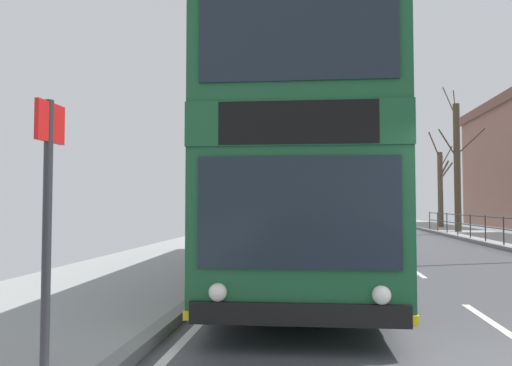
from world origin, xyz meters
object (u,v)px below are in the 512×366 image
Objects in this scene: double_decker_bus_main at (299,170)px; bus_stop_sign_near at (48,201)px; bare_tree_far_00 at (457,165)px; bare_tree_far_01 at (441,186)px.

double_decker_bus_main is 4.84× the size of bus_stop_sign_near.
bare_tree_far_00 is (10.12, 23.18, 2.10)m from bus_stop_sign_near.
bare_tree_far_00 is 1.33× the size of bare_tree_far_01.
bus_stop_sign_near is 25.38m from bare_tree_far_00.
bare_tree_far_00 reaches higher than double_decker_bus_main.
bus_stop_sign_near is (-2.03, -6.85, -0.75)m from double_decker_bus_main.
bare_tree_far_00 reaches higher than bare_tree_far_01.
double_decker_bus_main is 23.45m from bare_tree_far_01.
double_decker_bus_main is 7.19m from bus_stop_sign_near.
bus_stop_sign_near is 0.39× the size of bare_tree_far_01.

